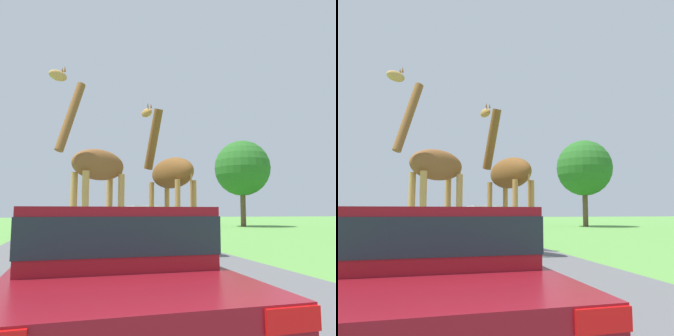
{
  "view_description": "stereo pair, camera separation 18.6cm",
  "coord_description": "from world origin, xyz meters",
  "views": [
    {
      "loc": [
        -1.12,
        -0.12,
        1.3
      ],
      "look_at": [
        1.8,
        10.42,
        2.64
      ],
      "focal_mm": 38.0,
      "sensor_mm": 36.0,
      "label": 1
    },
    {
      "loc": [
        -0.94,
        -0.17,
        1.3
      ],
      "look_at": [
        1.8,
        10.42,
        2.64
      ],
      "focal_mm": 38.0,
      "sensor_mm": 36.0,
      "label": 2
    }
  ],
  "objects": [
    {
      "name": "road",
      "position": [
        0.0,
        30.0,
        0.0
      ],
      "size": [
        7.24,
        120.0,
        0.0
      ],
      "color": "#5B5B5E",
      "rests_on": "ground"
    },
    {
      "name": "giraffe_near_road",
      "position": [
        1.88,
        10.55,
        2.46
      ],
      "size": [
        1.41,
        2.72,
        5.06
      ],
      "rotation": [
        0.0,
        0.0,
        0.36
      ],
      "color": "#B77F3D",
      "rests_on": "ground"
    },
    {
      "name": "giraffe_companion",
      "position": [
        -0.38,
        10.69,
        2.5
      ],
      "size": [
        2.53,
        1.88,
        5.4
      ],
      "rotation": [
        0.0,
        0.0,
        2.15
      ],
      "color": "tan",
      "rests_on": "ground"
    },
    {
      "name": "car_lead_maroon",
      "position": [
        -0.69,
        3.7,
        0.71
      ],
      "size": [
        1.85,
        4.15,
        1.34
      ],
      "color": "maroon",
      "rests_on": "ground"
    },
    {
      "name": "car_queue_right",
      "position": [
        -0.65,
        20.15,
        0.76
      ],
      "size": [
        1.72,
        4.34,
        1.42
      ],
      "color": "#561914",
      "rests_on": "ground"
    },
    {
      "name": "car_queue_left",
      "position": [
        2.3,
        15.34,
        0.81
      ],
      "size": [
        1.91,
        4.8,
        1.54
      ],
      "color": "silver",
      "rests_on": "ground"
    },
    {
      "name": "car_far_ahead",
      "position": [
        0.84,
        24.81,
        0.73
      ],
      "size": [
        1.98,
        4.03,
        1.39
      ],
      "color": "silver",
      "rests_on": "ground"
    },
    {
      "name": "tree_left_edge",
      "position": [
        13.4,
        27.94,
        5.05
      ],
      "size": [
        4.84,
        4.84,
        7.49
      ],
      "color": "brown",
      "rests_on": "ground"
    }
  ]
}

